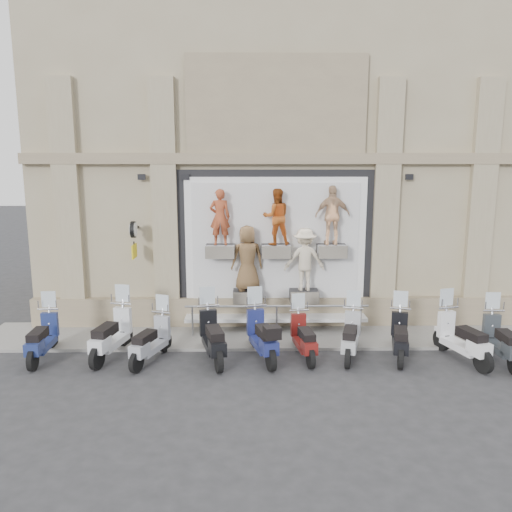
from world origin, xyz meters
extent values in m
plane|color=#2E2E31|center=(0.00, 0.00, 0.00)|extent=(90.00, 90.00, 0.00)
cube|color=gray|center=(0.00, 2.10, 0.04)|extent=(16.00, 2.20, 0.08)
cube|color=black|center=(0.00, 2.96, 2.40)|extent=(5.60, 0.10, 4.30)
cube|color=white|center=(0.00, 2.90, 2.40)|extent=(5.10, 0.06, 3.90)
cube|color=white|center=(0.00, 2.86, 2.40)|extent=(4.70, 0.04, 3.60)
cube|color=white|center=(0.00, 2.55, 0.42)|extent=(5.10, 0.75, 0.10)
cube|color=#28282B|center=(-1.55, 2.59, 2.33)|extent=(0.80, 0.50, 0.35)
imported|color=#C0512C|center=(-1.55, 2.59, 3.27)|extent=(0.58, 0.39, 1.54)
cube|color=#28282B|center=(0.00, 2.59, 2.33)|extent=(0.80, 0.50, 0.35)
imported|color=#A04B19|center=(0.00, 2.59, 3.27)|extent=(0.82, 0.68, 1.55)
cube|color=#28282B|center=(1.55, 2.59, 2.33)|extent=(0.80, 0.50, 0.35)
imported|color=#E2B388|center=(1.55, 2.59, 3.32)|extent=(0.97, 0.42, 1.63)
cube|color=#28282B|center=(-0.80, 2.59, 1.02)|extent=(0.80, 0.50, 0.35)
imported|color=brown|center=(-0.80, 2.59, 2.12)|extent=(1.00, 0.75, 1.84)
cube|color=#28282B|center=(0.80, 2.59, 1.02)|extent=(0.80, 0.50, 0.35)
imported|color=#FAE7C4|center=(0.80, 2.59, 2.08)|extent=(1.17, 0.71, 1.76)
cube|color=black|center=(-3.90, 2.72, 2.95)|extent=(0.06, 0.56, 0.06)
cylinder|color=black|center=(-3.90, 2.45, 2.95)|extent=(0.10, 0.46, 0.46)
cube|color=yellow|center=(-3.90, 2.45, 2.35)|extent=(0.04, 0.50, 0.38)
camera|label=1|loc=(-0.77, -11.05, 4.74)|focal=35.00mm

